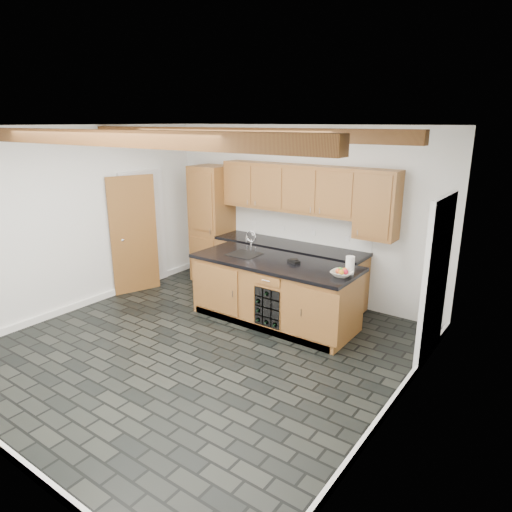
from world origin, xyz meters
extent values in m
plane|color=black|center=(0.00, 0.00, 0.00)|extent=(5.00, 5.00, 0.00)
plane|color=white|center=(0.00, 2.50, 1.40)|extent=(5.00, 0.00, 5.00)
plane|color=white|center=(-2.50, 0.00, 1.40)|extent=(0.00, 5.00, 5.00)
plane|color=white|center=(2.50, 0.00, 1.40)|extent=(0.00, 5.00, 5.00)
plane|color=white|center=(0.00, 0.00, 2.80)|extent=(5.00, 5.00, 0.00)
cube|color=brown|center=(0.00, -1.20, 2.70)|extent=(4.90, 0.15, 0.15)
cube|color=brown|center=(0.00, 0.60, 2.70)|extent=(4.90, 0.15, 0.15)
cube|color=white|center=(-2.48, 0.00, 0.05)|extent=(0.04, 5.00, 0.10)
cube|color=white|center=(2.48, 0.00, 0.05)|extent=(0.04, 5.00, 0.10)
cube|color=white|center=(0.00, -2.48, 0.05)|extent=(5.00, 0.04, 0.10)
cube|color=white|center=(-2.47, 1.30, 1.02)|extent=(0.06, 0.94, 2.04)
cube|color=#9C6132|center=(-2.32, 0.95, 1.00)|extent=(0.31, 0.77, 2.00)
cube|color=white|center=(2.47, 1.50, 1.02)|extent=(0.06, 0.98, 2.04)
cube|color=black|center=(2.50, 1.50, 1.00)|extent=(0.02, 0.86, 1.96)
cube|color=#9C6132|center=(-1.65, 2.20, 1.05)|extent=(0.65, 0.60, 2.10)
cube|color=#9C6132|center=(-0.02, 2.20, 0.44)|extent=(2.60, 0.60, 0.88)
cube|color=black|center=(-0.02, 2.20, 0.91)|extent=(2.64, 0.62, 0.05)
cube|color=white|center=(-0.02, 2.49, 1.19)|extent=(2.60, 0.02, 0.52)
cube|color=#9C6132|center=(-0.12, 2.33, 1.83)|extent=(2.40, 0.35, 0.75)
cube|color=#9C6132|center=(1.38, 2.33, 1.70)|extent=(0.60, 0.35, 1.00)
cube|color=#9C6132|center=(0.30, 1.30, 0.44)|extent=(2.40, 0.90, 0.88)
cube|color=black|center=(0.30, 1.30, 0.91)|extent=(2.46, 0.96, 0.05)
cube|color=#9C6132|center=(-0.42, 0.84, 0.48)|extent=(0.80, 0.02, 0.70)
cube|color=#9C6132|center=(1.25, 0.84, 0.48)|extent=(0.60, 0.02, 0.70)
cube|color=black|center=(0.48, 0.99, 0.40)|extent=(0.42, 0.30, 0.56)
cylinder|color=black|center=(0.34, 0.95, 0.33)|extent=(0.07, 0.26, 0.07)
cylinder|color=black|center=(0.48, 0.95, 0.61)|extent=(0.07, 0.26, 0.07)
cylinder|color=black|center=(0.48, 0.95, 0.19)|extent=(0.07, 0.26, 0.07)
cylinder|color=black|center=(0.34, 0.95, 0.47)|extent=(0.07, 0.26, 0.07)
cylinder|color=black|center=(0.62, 0.95, 0.19)|extent=(0.07, 0.26, 0.07)
cylinder|color=black|center=(0.34, 0.95, 0.19)|extent=(0.07, 0.26, 0.07)
cube|color=black|center=(-0.25, 1.30, 0.93)|extent=(0.45, 0.40, 0.02)
cylinder|color=silver|center=(-0.25, 1.48, 1.03)|extent=(0.02, 0.02, 0.20)
torus|color=silver|center=(-0.25, 1.48, 1.17)|extent=(0.18, 0.02, 0.18)
cylinder|color=silver|center=(-0.33, 1.48, 0.97)|extent=(0.02, 0.02, 0.08)
cylinder|color=silver|center=(-0.17, 1.48, 0.97)|extent=(0.02, 0.02, 0.08)
cube|color=black|center=(0.58, 1.36, 0.95)|extent=(0.21, 0.16, 0.04)
cylinder|color=black|center=(0.58, 1.36, 0.98)|extent=(0.12, 0.12, 0.02)
imported|color=beige|center=(1.38, 1.23, 0.96)|extent=(0.29, 0.29, 0.07)
sphere|color=red|center=(1.43, 1.23, 1.00)|extent=(0.07, 0.07, 0.07)
sphere|color=orange|center=(1.40, 1.28, 1.00)|extent=(0.07, 0.07, 0.07)
sphere|color=#469829|center=(1.34, 1.26, 1.00)|extent=(0.07, 0.07, 0.07)
sphere|color=#DB4D20|center=(1.34, 1.20, 1.00)|extent=(0.07, 0.07, 0.07)
sphere|color=orange|center=(1.39, 1.18, 1.00)|extent=(0.07, 0.07, 0.07)
cylinder|color=white|center=(1.42, 1.38, 1.05)|extent=(0.12, 0.12, 0.24)
imported|color=white|center=(-0.83, 2.33, 0.97)|extent=(0.09, 0.09, 0.08)
camera|label=1|loc=(3.72, -3.93, 2.85)|focal=32.00mm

